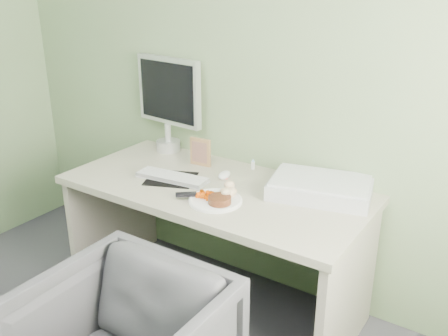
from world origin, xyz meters
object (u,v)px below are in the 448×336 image
Objects in this scene: desk at (215,217)px; plate at (215,201)px; scanner at (320,188)px; monitor at (169,99)px.

desk is 0.27m from plate.
monitor is (-1.05, 0.12, 0.28)m from scanner.
plate is at bearing -30.22° from monitor.
desk is at bearing -172.28° from scanner.
scanner is (0.39, 0.35, 0.03)m from plate.
plate is at bearing -54.23° from desk.
scanner is at bearing 20.92° from desk.
scanner reaches higher than plate.
plate is 0.53× the size of scanner.
monitor is (-0.55, 0.32, 0.51)m from desk.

